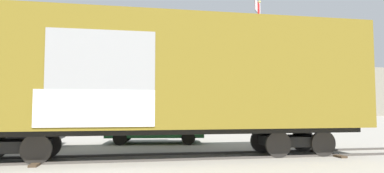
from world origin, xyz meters
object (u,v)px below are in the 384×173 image
(parked_car_green, at_px, (155,127))
(freight_car, at_px, (163,76))
(parked_car_black, at_px, (13,129))
(flagpole, at_px, (259,48))

(parked_car_green, bearing_deg, freight_car, -94.66)
(freight_car, height_order, parked_car_green, freight_car)
(freight_car, distance_m, parked_car_green, 5.47)
(freight_car, relative_size, parked_car_green, 2.95)
(parked_car_black, distance_m, parked_car_green, 6.39)
(freight_car, height_order, flagpole, flagpole)
(freight_car, relative_size, flagpole, 1.62)
(parked_car_green, bearing_deg, parked_car_black, 179.53)
(parked_car_black, relative_size, parked_car_green, 0.85)
(flagpole, distance_m, parked_car_green, 9.70)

